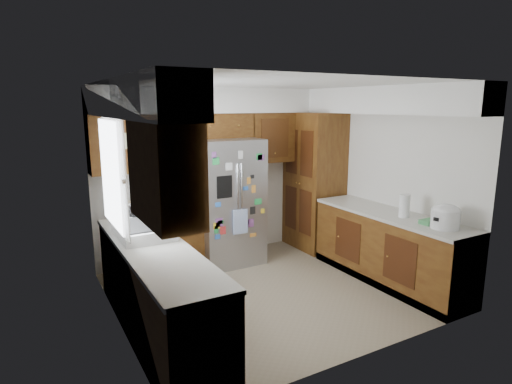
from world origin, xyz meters
TOP-DOWN VIEW (x-y plane):
  - floor at (0.00, 0.00)m, footprint 3.60×3.60m
  - room_shell at (-0.11, 0.36)m, footprint 3.64×3.24m
  - left_counter_run at (-1.36, 0.03)m, footprint 1.36×3.20m
  - right_counter_run at (1.50, -0.47)m, footprint 0.63×2.25m
  - pantry at (1.50, 1.15)m, footprint 0.60×0.90m
  - fridge at (-0.00, 1.20)m, footprint 0.90×0.79m
  - bridge_cabinet at (0.00, 1.43)m, footprint 0.96×0.34m
  - fridge_top_items at (0.06, 1.41)m, footprint 0.72×0.34m
  - sink_assembly at (-1.50, 0.10)m, footprint 0.52×0.70m
  - left_counter_clutter at (-1.43, 0.83)m, footprint 0.41×0.83m
  - rice_cooker at (1.50, -1.25)m, footprint 0.32×0.31m
  - paper_towel at (1.48, -0.70)m, footprint 0.13×0.13m

SIDE VIEW (x-z plane):
  - floor at x=0.00m, z-range 0.00..0.00m
  - right_counter_run at x=1.50m, z-range -0.04..0.88m
  - left_counter_run at x=-1.36m, z-range -0.03..0.89m
  - fridge at x=0.00m, z-range 0.00..1.80m
  - sink_assembly at x=-1.50m, z-range 0.80..1.17m
  - left_counter_clutter at x=-1.43m, z-range 0.86..1.24m
  - paper_towel at x=1.48m, z-range 0.92..1.20m
  - rice_cooker at x=1.50m, z-range 0.93..1.20m
  - pantry at x=1.50m, z-range 0.00..2.15m
  - room_shell at x=-0.11m, z-range 0.56..3.08m
  - bridge_cabinet at x=0.00m, z-range 1.80..2.15m
  - fridge_top_items at x=0.06m, z-range 2.14..2.42m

